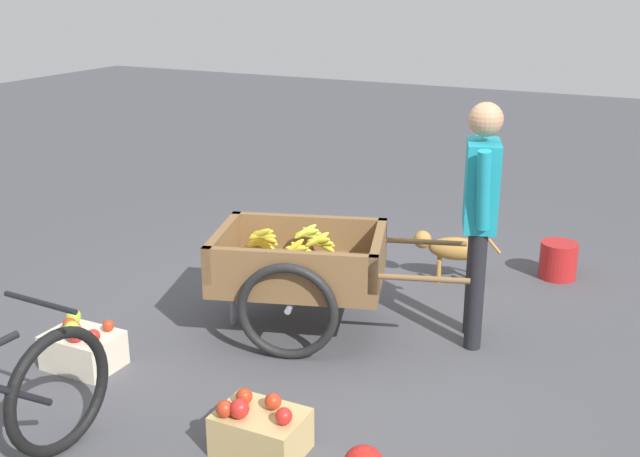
% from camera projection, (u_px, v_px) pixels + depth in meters
% --- Properties ---
extents(ground_plane, '(24.00, 24.00, 0.00)m').
position_uv_depth(ground_plane, '(334.00, 339.00, 5.12)').
color(ground_plane, '#47474C').
extents(fruit_cart, '(1.80, 1.22, 0.74)m').
position_uv_depth(fruit_cart, '(300.00, 269.00, 5.14)').
color(fruit_cart, brown).
rests_on(fruit_cart, ground).
extents(vendor_person, '(0.29, 0.56, 1.57)m').
position_uv_depth(vendor_person, '(480.00, 204.00, 4.81)').
color(vendor_person, black).
rests_on(vendor_person, ground).
extents(dog, '(0.65, 0.29, 0.40)m').
position_uv_depth(dog, '(452.00, 248.00, 6.00)').
color(dog, '#AD7A38').
rests_on(dog, ground).
extents(plastic_bucket, '(0.29, 0.29, 0.29)m').
position_uv_depth(plastic_bucket, '(558.00, 260.00, 6.11)').
color(plastic_bucket, '#B21E1E').
rests_on(plastic_bucket, ground).
extents(apple_crate, '(0.44, 0.32, 0.32)m').
position_uv_depth(apple_crate, '(83.00, 347.00, 4.72)').
color(apple_crate, beige).
rests_on(apple_crate, ground).
extents(mixed_fruit_crate, '(0.44, 0.32, 0.32)m').
position_uv_depth(mixed_fruit_crate, '(260.00, 429.00, 3.87)').
color(mixed_fruit_crate, tan).
rests_on(mixed_fruit_crate, ground).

